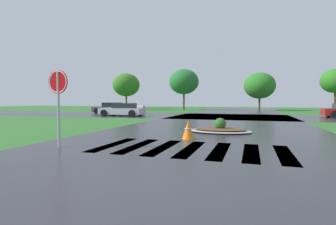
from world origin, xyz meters
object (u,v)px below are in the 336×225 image
stop_sign (58,90)px  car_white_sedan (123,110)px  car_silver_hatch (112,108)px  traffic_cone (188,130)px  median_island (220,129)px  drainage_pipe_stack (133,109)px

stop_sign → car_white_sedan: 17.45m
stop_sign → car_white_sedan: bearing=114.2°
car_silver_hatch → traffic_cone: bearing=120.1°
stop_sign → traffic_cone: 4.88m
median_island → traffic_cone: size_ratio=3.97×
median_island → car_silver_hatch: (-14.34, 14.85, 0.47)m
stop_sign → car_white_sedan: (-6.19, 16.27, -1.26)m
drainage_pipe_stack → median_island: bearing=-52.3°
car_white_sedan → stop_sign: bearing=109.3°
median_island → drainage_pipe_stack: 19.21m
car_white_sedan → median_island: bearing=133.8°
car_silver_hatch → traffic_cone: car_silver_hatch is taller
stop_sign → median_island: bearing=55.4°
car_white_sedan → traffic_cone: (9.73, -13.26, -0.22)m
car_silver_hatch → traffic_cone: (13.41, -17.56, -0.24)m
stop_sign → traffic_cone: stop_sign is taller
stop_sign → car_silver_hatch: 22.85m
car_white_sedan → drainage_pipe_stack: bearing=-78.4°
median_island → drainage_pipe_stack: (-11.73, 15.20, 0.34)m
median_island → traffic_cone: bearing=-108.9°
stop_sign → drainage_pipe_stack: bearing=112.6°
car_silver_hatch → drainage_pipe_stack: (2.60, 0.35, -0.12)m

